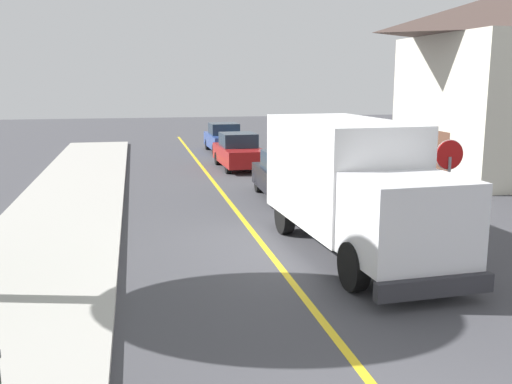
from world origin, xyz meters
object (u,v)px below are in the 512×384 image
object	(u,v)px
box_truck	(351,181)
parked_car_far	(224,138)
parked_car_near	(288,177)
parked_car_mid	(239,152)
stop_sign	(449,170)

from	to	relation	value
box_truck	parked_car_far	size ratio (longest dim) A/B	1.65
parked_car_near	parked_car_mid	xyz separation A→B (m)	(-0.45, 7.36, 0.00)
box_truck	parked_car_mid	size ratio (longest dim) A/B	1.64
parked_car_near	parked_car_mid	size ratio (longest dim) A/B	1.00
box_truck	parked_car_far	bearing A→B (deg)	90.11
parked_car_near	parked_car_mid	world-z (taller)	same
box_truck	parked_car_far	xyz separation A→B (m)	(-0.04, 20.18, -0.97)
parked_car_mid	box_truck	bearing A→B (deg)	-88.73
parked_car_near	parked_car_far	xyz separation A→B (m)	(-0.18, 13.67, 0.00)
parked_car_near	parked_car_mid	distance (m)	7.37
parked_car_far	stop_sign	distance (m)	19.87
parked_car_mid	parked_car_far	distance (m)	6.32
parked_car_mid	parked_car_near	bearing A→B (deg)	-86.49
parked_car_mid	parked_car_far	xyz separation A→B (m)	(0.27, 6.32, 0.00)
box_truck	parked_car_mid	world-z (taller)	box_truck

